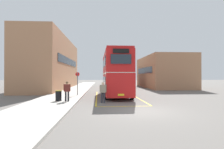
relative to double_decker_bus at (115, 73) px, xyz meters
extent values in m
plane|color=#66605B|center=(1.02, 5.61, -2.51)|extent=(135.60, 135.60, 0.00)
cube|color=#B2ADA3|center=(-5.48, 8.01, -2.44)|extent=(4.00, 57.60, 0.14)
cube|color=#AD7A56|center=(-9.72, 11.26, 1.66)|extent=(5.27, 20.78, 8.35)
cube|color=#232D38|center=(-7.05, 11.26, 2.08)|extent=(0.06, 15.79, 1.10)
cube|color=#AD7A56|center=(10.06, 13.96, 0.38)|extent=(7.09, 14.34, 5.78)
cube|color=#232D38|center=(6.49, 13.96, 0.67)|extent=(0.06, 10.90, 1.10)
cylinder|color=black|center=(-1.34, 3.05, -2.01)|extent=(0.30, 1.01, 1.00)
cylinder|color=black|center=(1.22, 3.10, -2.01)|extent=(0.30, 1.01, 1.00)
cylinder|color=black|center=(-1.22, -3.10, -2.01)|extent=(0.30, 1.01, 1.00)
cylinder|color=black|center=(1.34, -3.05, -2.01)|extent=(0.30, 1.01, 1.00)
cube|color=red|center=(0.00, 0.00, -1.11)|extent=(2.67, 9.96, 2.10)
cube|color=red|center=(0.00, 0.00, 0.99)|extent=(2.66, 9.76, 2.10)
cube|color=red|center=(0.00, 0.00, 2.14)|extent=(2.56, 9.66, 0.20)
cube|color=white|center=(0.00, 0.00, -0.06)|extent=(2.70, 9.86, 0.14)
cube|color=#232D38|center=(-1.26, -0.02, -0.81)|extent=(0.19, 8.13, 0.84)
cube|color=#232D38|center=(-1.26, -0.02, 1.09)|extent=(0.19, 8.13, 0.84)
cube|color=#232D38|center=(1.26, 0.02, -0.81)|extent=(0.19, 8.13, 0.84)
cube|color=#232D38|center=(1.26, 0.02, 1.09)|extent=(0.19, 8.13, 0.84)
cube|color=#232D38|center=(0.10, -4.98, 1.09)|extent=(1.73, 0.07, 0.80)
cube|color=black|center=(0.10, -4.98, 1.77)|extent=(1.36, 0.07, 0.36)
cube|color=#232D38|center=(-0.10, 4.98, -0.71)|extent=(1.98, 0.08, 1.00)
cube|color=yellow|center=(0.10, -4.98, -1.88)|extent=(0.52, 0.04, 0.16)
cylinder|color=black|center=(2.23, 18.63, -2.05)|extent=(0.37, 0.95, 0.92)
cylinder|color=black|center=(4.66, 18.32, -2.05)|extent=(0.37, 0.95, 0.92)
cylinder|color=black|center=(1.61, 13.75, -2.05)|extent=(0.37, 0.95, 0.92)
cylinder|color=black|center=(4.04, 13.44, -2.05)|extent=(0.37, 0.95, 0.92)
cube|color=#B71414|center=(3.13, 16.04, -0.91)|extent=(3.37, 8.42, 2.60)
cube|color=silver|center=(3.13, 16.04, 0.45)|extent=(3.19, 8.08, 0.12)
cube|color=#232D38|center=(1.94, 16.19, -0.56)|extent=(0.85, 6.50, 0.96)
cube|color=#232D38|center=(4.33, 15.88, -0.56)|extent=(0.85, 6.50, 0.96)
cube|color=#232D38|center=(3.65, 20.12, -0.61)|extent=(1.88, 0.28, 1.10)
cylinder|color=#2D2D38|center=(-1.30, -5.18, -2.10)|extent=(0.14, 0.14, 0.83)
cylinder|color=#2D2D38|center=(-1.51, -5.13, -2.10)|extent=(0.14, 0.14, 0.83)
cube|color=gray|center=(-1.40, -5.15, -1.37)|extent=(0.53, 0.34, 0.63)
cylinder|color=gray|center=(-1.17, -5.22, -1.34)|extent=(0.09, 0.09, 0.59)
cylinder|color=gray|center=(-1.64, -5.09, -1.34)|extent=(0.09, 0.09, 0.59)
sphere|color=beige|center=(-1.41, -5.17, -0.91)|extent=(0.23, 0.23, 0.23)
cylinder|color=black|center=(-4.21, -5.07, -1.98)|extent=(0.14, 0.14, 0.79)
cylinder|color=black|center=(-4.42, -5.10, -1.98)|extent=(0.14, 0.14, 0.79)
cube|color=#591E19|center=(-4.31, -5.08, -1.29)|extent=(0.48, 0.28, 0.59)
cylinder|color=#591E19|center=(-4.09, -5.05, -1.26)|extent=(0.09, 0.09, 0.56)
cylinder|color=#591E19|center=(-4.54, -5.11, -1.26)|extent=(0.09, 0.09, 0.56)
sphere|color=brown|center=(-4.31, -5.10, -0.85)|extent=(0.21, 0.21, 0.21)
cylinder|color=black|center=(-5.06, -4.79, -1.97)|extent=(0.49, 0.49, 0.81)
cylinder|color=olive|center=(-5.06, -4.79, -1.54)|extent=(0.52, 0.52, 0.04)
cylinder|color=#4C4C51|center=(-4.12, -0.19, -1.17)|extent=(0.08, 0.08, 2.41)
cylinder|color=red|center=(-4.12, -0.19, -0.14)|extent=(0.44, 0.05, 0.44)
cube|color=gold|center=(-2.04, -1.03, -2.51)|extent=(0.35, 11.91, 0.01)
cube|color=gold|center=(2.04, -0.95, -2.51)|extent=(0.35, 11.91, 0.01)
cube|color=gold|center=(0.11, -6.95, -2.51)|extent=(4.20, 0.20, 0.01)
camera|label=1|loc=(-1.50, -20.02, -0.30)|focal=29.24mm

